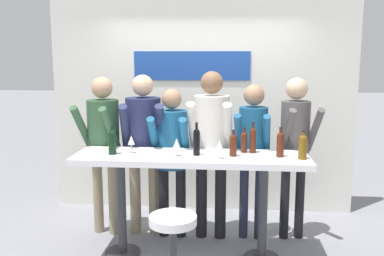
{
  "coord_description": "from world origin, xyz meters",
  "views": [
    {
      "loc": [
        0.38,
        -4.04,
        2.01
      ],
      "look_at": [
        0.0,
        0.09,
        1.3
      ],
      "focal_mm": 40.0,
      "sensor_mm": 36.0,
      "label": 1
    }
  ],
  "objects_px": {
    "wine_bottle_4": "(233,144)",
    "wine_glass_2": "(220,146)",
    "person_right": "(295,139)",
    "wine_glass_0": "(177,143)",
    "wine_bottle_0": "(112,141)",
    "wine_bottle_1": "(303,146)",
    "person_center": "(211,137)",
    "person_center_right": "(253,143)",
    "person_left": "(144,137)",
    "wine_bottle_3": "(280,143)",
    "wine_bottle_6": "(253,139)",
    "wine_glass_1": "(131,141)",
    "wine_bottle_5": "(197,141)",
    "bar_stool": "(173,244)",
    "tasting_table": "(191,171)",
    "person_center_left": "(172,147)",
    "wine_bottle_2": "(244,141)",
    "person_far_left": "(103,138)"
  },
  "relations": [
    {
      "from": "wine_bottle_6",
      "to": "wine_bottle_4",
      "type": "bearing_deg",
      "value": -140.27
    },
    {
      "from": "wine_bottle_3",
      "to": "wine_bottle_5",
      "type": "height_order",
      "value": "wine_bottle_5"
    },
    {
      "from": "tasting_table",
      "to": "wine_bottle_0",
      "type": "relative_size",
      "value": 7.97
    },
    {
      "from": "wine_bottle_0",
      "to": "wine_glass_2",
      "type": "xyz_separation_m",
      "value": [
        1.05,
        -0.09,
        -0.01
      ]
    },
    {
      "from": "person_center",
      "to": "wine_bottle_6",
      "type": "bearing_deg",
      "value": -35.66
    },
    {
      "from": "person_right",
      "to": "wine_bottle_4",
      "type": "height_order",
      "value": "person_right"
    },
    {
      "from": "person_left",
      "to": "wine_bottle_3",
      "type": "height_order",
      "value": "person_left"
    },
    {
      "from": "tasting_table",
      "to": "person_center",
      "type": "bearing_deg",
      "value": 70.18
    },
    {
      "from": "wine_bottle_0",
      "to": "person_left",
      "type": "bearing_deg",
      "value": 72.38
    },
    {
      "from": "wine_bottle_0",
      "to": "wine_glass_0",
      "type": "xyz_separation_m",
      "value": [
        0.64,
        -0.03,
        -0.01
      ]
    },
    {
      "from": "wine_bottle_0",
      "to": "wine_bottle_3",
      "type": "height_order",
      "value": "same"
    },
    {
      "from": "wine_bottle_6",
      "to": "wine_bottle_5",
      "type": "bearing_deg",
      "value": -164.1
    },
    {
      "from": "wine_bottle_4",
      "to": "wine_glass_2",
      "type": "relative_size",
      "value": 1.44
    },
    {
      "from": "wine_bottle_3",
      "to": "wine_bottle_4",
      "type": "bearing_deg",
      "value": -178.3
    },
    {
      "from": "bar_stool",
      "to": "wine_bottle_4",
      "type": "bearing_deg",
      "value": 57.96
    },
    {
      "from": "person_center_right",
      "to": "wine_bottle_4",
      "type": "relative_size",
      "value": 6.69
    },
    {
      "from": "tasting_table",
      "to": "wine_glass_1",
      "type": "distance_m",
      "value": 0.66
    },
    {
      "from": "person_right",
      "to": "wine_glass_1",
      "type": "height_order",
      "value": "person_right"
    },
    {
      "from": "person_center_right",
      "to": "tasting_table",
      "type": "bearing_deg",
      "value": -135.78
    },
    {
      "from": "person_center_right",
      "to": "wine_glass_1",
      "type": "distance_m",
      "value": 1.31
    },
    {
      "from": "person_center",
      "to": "person_center_right",
      "type": "xyz_separation_m",
      "value": [
        0.45,
        0.02,
        -0.07
      ]
    },
    {
      "from": "wine_bottle_3",
      "to": "person_center_left",
      "type": "bearing_deg",
      "value": 156.95
    },
    {
      "from": "wine_bottle_2",
      "to": "wine_bottle_3",
      "type": "relative_size",
      "value": 0.88
    },
    {
      "from": "wine_bottle_1",
      "to": "wine_glass_0",
      "type": "relative_size",
      "value": 1.54
    },
    {
      "from": "person_center_right",
      "to": "wine_bottle_0",
      "type": "bearing_deg",
      "value": -153.38
    },
    {
      "from": "person_right",
      "to": "wine_glass_0",
      "type": "xyz_separation_m",
      "value": [
        -1.2,
        -0.61,
        0.05
      ]
    },
    {
      "from": "person_right",
      "to": "wine_bottle_4",
      "type": "bearing_deg",
      "value": -151.1
    },
    {
      "from": "tasting_table",
      "to": "wine_bottle_1",
      "type": "height_order",
      "value": "wine_bottle_1"
    },
    {
      "from": "tasting_table",
      "to": "person_right",
      "type": "xyz_separation_m",
      "value": [
        1.07,
        0.55,
        0.24
      ]
    },
    {
      "from": "person_center_right",
      "to": "wine_bottle_3",
      "type": "relative_size",
      "value": 5.98
    },
    {
      "from": "wine_bottle_5",
      "to": "wine_bottle_6",
      "type": "bearing_deg",
      "value": 15.9
    },
    {
      "from": "wine_bottle_1",
      "to": "wine_bottle_5",
      "type": "bearing_deg",
      "value": 176.09
    },
    {
      "from": "person_left",
      "to": "wine_bottle_1",
      "type": "relative_size",
      "value": 6.64
    },
    {
      "from": "person_far_left",
      "to": "person_center_right",
      "type": "xyz_separation_m",
      "value": [
        1.65,
        0.01,
        -0.04
      ]
    },
    {
      "from": "tasting_table",
      "to": "person_left",
      "type": "distance_m",
      "value": 0.83
    },
    {
      "from": "wine_bottle_0",
      "to": "wine_bottle_6",
      "type": "distance_m",
      "value": 1.39
    },
    {
      "from": "person_center_left",
      "to": "wine_glass_1",
      "type": "bearing_deg",
      "value": -125.42
    },
    {
      "from": "wine_bottle_1",
      "to": "wine_bottle_4",
      "type": "relative_size",
      "value": 1.06
    },
    {
      "from": "person_left",
      "to": "wine_glass_1",
      "type": "height_order",
      "value": "person_left"
    },
    {
      "from": "wine_bottle_5",
      "to": "wine_bottle_6",
      "type": "xyz_separation_m",
      "value": [
        0.55,
        0.16,
        -0.01
      ]
    },
    {
      "from": "wine_bottle_1",
      "to": "bar_stool",
      "type": "bearing_deg",
      "value": -147.91
    },
    {
      "from": "wine_bottle_0",
      "to": "wine_bottle_1",
      "type": "distance_m",
      "value": 1.82
    },
    {
      "from": "wine_bottle_6",
      "to": "wine_glass_1",
      "type": "height_order",
      "value": "wine_bottle_6"
    },
    {
      "from": "wine_glass_0",
      "to": "wine_bottle_1",
      "type": "bearing_deg",
      "value": -0.4
    },
    {
      "from": "bar_stool",
      "to": "person_center_left",
      "type": "height_order",
      "value": "person_center_left"
    },
    {
      "from": "person_left",
      "to": "person_center_right",
      "type": "xyz_separation_m",
      "value": [
        1.2,
        -0.05,
        -0.04
      ]
    },
    {
      "from": "wine_glass_2",
      "to": "wine_glass_1",
      "type": "bearing_deg",
      "value": 169.76
    },
    {
      "from": "bar_stool",
      "to": "wine_bottle_1",
      "type": "height_order",
      "value": "wine_bottle_1"
    },
    {
      "from": "tasting_table",
      "to": "wine_glass_0",
      "type": "bearing_deg",
      "value": -152.99
    },
    {
      "from": "person_center_left",
      "to": "wine_bottle_4",
      "type": "xyz_separation_m",
      "value": [
        0.66,
        -0.49,
        0.15
      ]
    }
  ]
}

